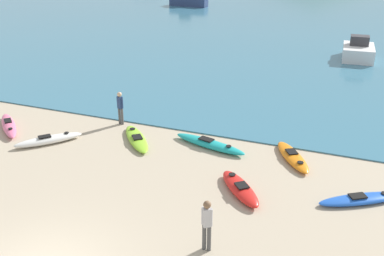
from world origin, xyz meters
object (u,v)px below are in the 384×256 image
Objects in this scene: kayak_on_sand_1 at (210,144)px; kayak_on_sand_3 at (137,139)px; kayak_on_sand_2 at (240,188)px; kayak_on_sand_5 at (49,140)px; person_near_waterline at (120,106)px; kayak_on_sand_6 at (293,157)px; person_near_foreground at (207,222)px; kayak_on_sand_4 at (361,199)px; moored_boat_0 at (358,51)px; moored_boat_2 at (188,1)px; kayak_on_sand_0 at (9,125)px.

kayak_on_sand_3 is (-3.27, -0.63, -0.03)m from kayak_on_sand_1.
kayak_on_sand_2 is at bearing -54.17° from kayak_on_sand_1.
person_near_waterline reaches higher than kayak_on_sand_5.
kayak_on_sand_6 is 6.91m from person_near_foreground.
kayak_on_sand_5 reaches higher than kayak_on_sand_4.
moored_boat_0 reaches higher than kayak_on_sand_2.
moored_boat_2 is at bearing 119.46° from kayak_on_sand_4.
kayak_on_sand_4 is 0.62× the size of moored_boat_2.
kayak_on_sand_0 is at bearing -171.19° from kayak_on_sand_3.
person_near_foreground reaches higher than kayak_on_sand_3.
person_near_waterline is at bearing 150.84° from kayak_on_sand_2.
moored_boat_0 reaches higher than kayak_on_sand_6.
kayak_on_sand_2 is at bearing -112.27° from kayak_on_sand_6.
moored_boat_2 reaches higher than kayak_on_sand_2.
kayak_on_sand_6 is (1.34, 3.26, -0.03)m from kayak_on_sand_2.
kayak_on_sand_2 is 9.14m from kayak_on_sand_5.
kayak_on_sand_0 is 16.04m from kayak_on_sand_4.
moored_boat_2 is at bearing 99.12° from kayak_on_sand_0.
kayak_on_sand_2 is 3.53m from kayak_on_sand_6.
kayak_on_sand_6 is 0.58× the size of moored_boat_2.
kayak_on_sand_6 reaches higher than kayak_on_sand_4.
moored_boat_0 is 28.71m from moored_boat_2.
kayak_on_sand_0 is 5.40m from person_near_waterline.
moored_boat_0 is at bearing 52.46° from kayak_on_sand_0.
kayak_on_sand_5 is (-9.10, 0.88, -0.00)m from kayak_on_sand_2.
kayak_on_sand_2 is at bearing -29.16° from person_near_waterline.
kayak_on_sand_0 and kayak_on_sand_2 have the same top height.
moored_boat_2 is (-9.04, 39.47, 0.49)m from kayak_on_sand_5.
kayak_on_sand_4 is at bearing -39.88° from kayak_on_sand_6.
moored_boat_0 is at bearing 81.71° from kayak_on_sand_2.
kayak_on_sand_0 is 0.56× the size of moored_boat_2.
kayak_on_sand_5 is 40.50m from moored_boat_2.
moored_boat_2 reaches higher than kayak_on_sand_5.
kayak_on_sand_0 reaches higher than kayak_on_sand_6.
kayak_on_sand_5 is 10.05m from person_near_foreground.
moored_boat_0 reaches higher than kayak_on_sand_4.
person_near_waterline is 19.84m from moored_boat_0.
kayak_on_sand_0 is at bearing -80.88° from moored_boat_2.
person_near_waterline is (4.73, 2.48, 0.77)m from kayak_on_sand_0.
kayak_on_sand_0 is 1.06× the size of kayak_on_sand_5.
kayak_on_sand_5 is at bearing 154.40° from person_near_foreground.
kayak_on_sand_0 is at bearing -170.47° from kayak_on_sand_1.
person_near_foreground is at bearing -90.98° from kayak_on_sand_2.
kayak_on_sand_1 is 1.27× the size of kayak_on_sand_6.
kayak_on_sand_2 is at bearing -98.29° from moored_boat_0.
moored_boat_0 is at bearing 73.39° from kayak_on_sand_1.
kayak_on_sand_4 is 0.89× the size of moored_boat_0.
kayak_on_sand_1 is at bearing 160.98° from kayak_on_sand_4.
moored_boat_0 is at bearing 93.04° from kayak_on_sand_4.
person_near_waterline is at bearing 133.66° from person_near_foreground.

